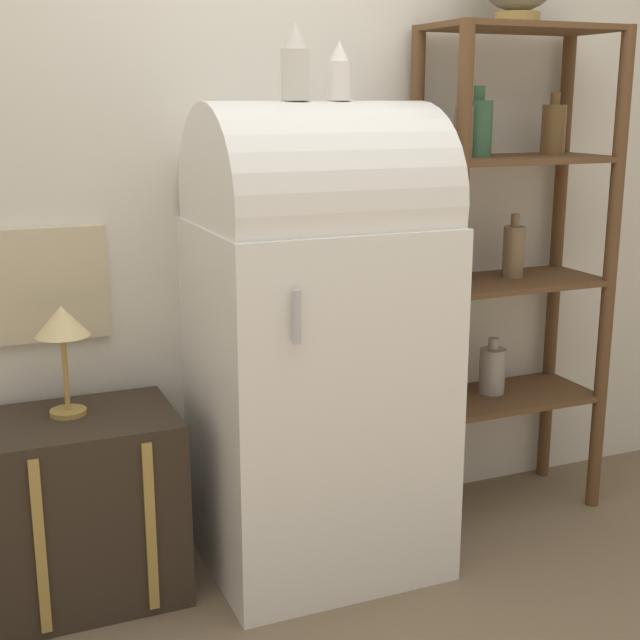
# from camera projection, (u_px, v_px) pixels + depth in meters

# --- Properties ---
(ground_plane) EXTENTS (12.00, 12.00, 0.00)m
(ground_plane) POSITION_uv_depth(u_px,v_px,m) (346.00, 590.00, 2.84)
(ground_plane) COLOR #7A664C
(wall_back) EXTENTS (7.00, 0.09, 2.70)m
(wall_back) POSITION_uv_depth(u_px,v_px,m) (277.00, 152.00, 3.03)
(wall_back) COLOR silver
(wall_back) RESTS_ON ground_plane
(refrigerator) EXTENTS (0.74, 0.67, 1.52)m
(refrigerator) POSITION_uv_depth(u_px,v_px,m) (317.00, 335.00, 2.86)
(refrigerator) COLOR white
(refrigerator) RESTS_ON ground_plane
(suitcase_trunk) EXTENTS (0.57, 0.43, 0.59)m
(suitcase_trunk) POSITION_uv_depth(u_px,v_px,m) (85.00, 507.00, 2.76)
(suitcase_trunk) COLOR #33281E
(suitcase_trunk) RESTS_ON ground_plane
(shelf_unit) EXTENTS (0.69, 0.36, 1.77)m
(shelf_unit) POSITION_uv_depth(u_px,v_px,m) (509.00, 242.00, 3.22)
(shelf_unit) COLOR brown
(shelf_unit) RESTS_ON ground_plane
(vase_left) EXTENTS (0.09, 0.09, 0.23)m
(vase_left) POSITION_uv_depth(u_px,v_px,m) (295.00, 64.00, 2.63)
(vase_left) COLOR beige
(vase_left) RESTS_ON refrigerator
(vase_center) EXTENTS (0.07, 0.07, 0.18)m
(vase_center) POSITION_uv_depth(u_px,v_px,m) (339.00, 73.00, 2.69)
(vase_center) COLOR white
(vase_center) RESTS_ON refrigerator
(desk_lamp) EXTENTS (0.16, 0.16, 0.34)m
(desk_lamp) POSITION_uv_depth(u_px,v_px,m) (62.00, 329.00, 2.64)
(desk_lamp) COLOR #AD8942
(desk_lamp) RESTS_ON suitcase_trunk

